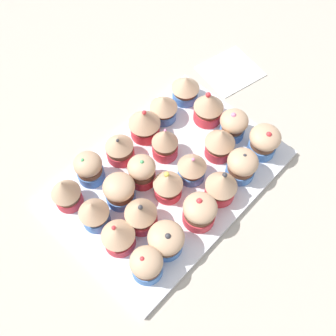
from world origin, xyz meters
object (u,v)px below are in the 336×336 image
object	(u,v)px
cupcake_18	(242,165)
napkin	(231,71)
cupcake_2	(144,122)
cupcake_12	(220,142)
cupcake_15	(141,214)
cupcake_1	(163,107)
cupcake_0	(185,88)
cupcake_20	(200,211)
cupcake_17	(264,141)
cupcake_13	(192,167)
cupcake_22	(147,265)
cupcake_6	(209,107)
cupcake_11	(233,125)
cupcake_3	(119,148)
cupcake_8	(142,171)
cupcake_10	(94,213)
cupcake_16	(118,236)
cupcake_14	(168,185)
cupcake_19	(221,185)
cupcake_4	(89,168)
cupcake_5	(66,192)
cupcake_7	(165,143)
baking_tray	(168,177)
cupcake_9	(120,191)

from	to	relation	value
cupcake_18	napkin	size ratio (longest dim) A/B	0.55
cupcake_2	cupcake_12	size ratio (longest dim) A/B	1.06
cupcake_15	napkin	world-z (taller)	cupcake_15
cupcake_1	cupcake_2	bearing A→B (deg)	2.45
cupcake_0	cupcake_20	distance (cm)	29.65
cupcake_15	cupcake_17	xyz separation A→B (cm)	(-28.28, 6.75, -0.14)
cupcake_13	cupcake_22	size ratio (longest dim) A/B	0.98
cupcake_1	cupcake_17	distance (cm)	22.24
cupcake_6	cupcake_11	xyz separation A→B (cm)	(-0.19, 6.63, -0.46)
cupcake_2	cupcake_3	size ratio (longest dim) A/B	1.16
cupcake_6	cupcake_8	distance (cm)	20.71
cupcake_0	cupcake_18	world-z (taller)	cupcake_18
cupcake_10	cupcake_1	bearing A→B (deg)	-163.50
cupcake_0	cupcake_17	distance (cm)	21.12
cupcake_8	cupcake_16	xyz separation A→B (cm)	(12.21, 6.36, 0.05)
cupcake_6	cupcake_15	xyz separation A→B (cm)	(27.26, 7.02, -0.14)
cupcake_14	napkin	world-z (taller)	cupcake_14
cupcake_12	cupcake_19	xyz separation A→B (cm)	(7.30, 6.39, -0.11)
cupcake_6	cupcake_12	world-z (taller)	cupcake_6
cupcake_2	cupcake_8	size ratio (longest dim) A/B	1.12
cupcake_4	cupcake_11	world-z (taller)	cupcake_4
cupcake_5	cupcake_19	size ratio (longest dim) A/B	0.99
cupcake_11	napkin	xyz separation A→B (cm)	(-15.30, -12.21, -4.45)
cupcake_15	napkin	size ratio (longest dim) A/B	0.62
cupcake_4	cupcake_5	size ratio (longest dim) A/B	0.94
cupcake_14	cupcake_19	world-z (taller)	cupcake_19
cupcake_1	cupcake_20	world-z (taller)	cupcake_20
cupcake_11	cupcake_15	world-z (taller)	cupcake_15
cupcake_7	cupcake_17	size ratio (longest dim) A/B	1.09
baking_tray	cupcake_16	xyz separation A→B (cm)	(16.41, 3.38, 4.23)
cupcake_3	cupcake_11	world-z (taller)	same
cupcake_0	cupcake_4	world-z (taller)	cupcake_4
cupcake_0	cupcake_18	distance (cm)	22.44
cupcake_7	cupcake_18	bearing A→B (deg)	115.07
cupcake_1	cupcake_8	distance (cm)	16.35
cupcake_3	cupcake_7	size ratio (longest dim) A/B	0.86
cupcake_1	cupcake_15	world-z (taller)	cupcake_15
cupcake_2	cupcake_16	distance (cm)	24.84
cupcake_4	cupcake_10	world-z (taller)	same
cupcake_9	cupcake_22	xyz separation A→B (cm)	(6.51, 13.61, -0.16)
cupcake_8	cupcake_12	xyz separation A→B (cm)	(-15.23, 6.90, 0.44)
cupcake_15	cupcake_16	distance (cm)	5.65
cupcake_0	cupcake_7	xyz separation A→B (cm)	(13.88, 6.92, 0.58)
cupcake_7	cupcake_12	xyz separation A→B (cm)	(-7.57, 8.00, 0.01)
cupcake_11	cupcake_12	size ratio (longest dim) A/B	0.93
cupcake_1	cupcake_7	world-z (taller)	cupcake_7
cupcake_13	cupcake_19	bearing A→B (deg)	94.65
cupcake_19	cupcake_2	bearing A→B (deg)	-91.08
cupcake_18	cupcake_20	size ratio (longest dim) A/B	0.99
cupcake_16	cupcake_22	bearing A→B (deg)	88.57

